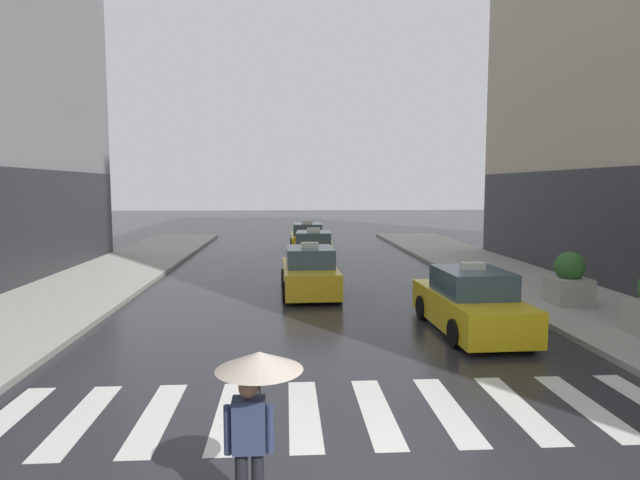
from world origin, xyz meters
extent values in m
cube|color=silver|center=(-5.40, 3.00, 0.00)|extent=(0.50, 2.80, 0.01)
cube|color=silver|center=(-4.20, 3.00, 0.00)|extent=(0.50, 2.80, 0.01)
cube|color=silver|center=(-3.00, 3.00, 0.00)|extent=(0.50, 2.80, 0.01)
cube|color=silver|center=(-1.80, 3.00, 0.00)|extent=(0.50, 2.80, 0.01)
cube|color=silver|center=(-0.60, 3.00, 0.00)|extent=(0.50, 2.80, 0.01)
cube|color=silver|center=(0.60, 3.00, 0.00)|extent=(0.50, 2.80, 0.01)
cube|color=silver|center=(1.80, 3.00, 0.00)|extent=(0.50, 2.80, 0.01)
cube|color=silver|center=(3.00, 3.00, 0.00)|extent=(0.50, 2.80, 0.01)
cube|color=silver|center=(4.20, 3.00, 0.00)|extent=(0.50, 2.80, 0.01)
cube|color=yellow|center=(3.85, 7.82, 0.56)|extent=(1.95, 4.56, 0.84)
cube|color=#384C5B|center=(3.85, 7.72, 1.30)|extent=(1.67, 2.15, 0.64)
cube|color=silver|center=(3.85, 7.72, 1.71)|extent=(0.61, 0.26, 0.18)
cylinder|color=black|center=(2.95, 9.14, 0.33)|extent=(0.24, 0.67, 0.66)
cylinder|color=black|center=(4.66, 9.19, 0.33)|extent=(0.24, 0.67, 0.66)
cylinder|color=black|center=(3.04, 6.44, 0.33)|extent=(0.24, 0.67, 0.66)
cylinder|color=black|center=(4.75, 6.50, 0.33)|extent=(0.24, 0.67, 0.66)
cube|color=#F2EAB2|center=(3.14, 10.06, 0.60)|extent=(0.20, 0.05, 0.14)
cube|color=#F2EAB2|center=(4.40, 10.11, 0.60)|extent=(0.20, 0.05, 0.14)
cube|color=gold|center=(-0.07, 13.05, 0.56)|extent=(1.91, 4.54, 0.84)
cube|color=#384C5B|center=(-0.07, 12.95, 1.30)|extent=(1.65, 2.14, 0.64)
cube|color=silver|center=(-0.07, 12.95, 1.71)|extent=(0.61, 0.25, 0.18)
cylinder|color=black|center=(-0.96, 14.38, 0.33)|extent=(0.24, 0.67, 0.66)
cylinder|color=black|center=(0.75, 14.42, 0.33)|extent=(0.24, 0.67, 0.66)
cylinder|color=black|center=(-0.89, 11.68, 0.33)|extent=(0.24, 0.67, 0.66)
cylinder|color=black|center=(0.82, 11.72, 0.33)|extent=(0.24, 0.67, 0.66)
cube|color=#F2EAB2|center=(-0.75, 15.31, 0.60)|extent=(0.20, 0.04, 0.14)
cube|color=#F2EAB2|center=(0.51, 15.34, 0.60)|extent=(0.20, 0.04, 0.14)
cube|color=gold|center=(0.42, 19.64, 0.56)|extent=(2.06, 4.60, 0.84)
cube|color=#384C5B|center=(0.41, 19.54, 1.30)|extent=(1.72, 2.19, 0.64)
cube|color=silver|center=(0.41, 19.54, 1.71)|extent=(0.61, 0.27, 0.18)
cylinder|color=black|center=(-0.36, 21.04, 0.33)|extent=(0.26, 0.67, 0.66)
cylinder|color=black|center=(1.35, 20.94, 0.33)|extent=(0.26, 0.67, 0.66)
cylinder|color=black|center=(-0.51, 18.34, 0.33)|extent=(0.26, 0.67, 0.66)
cylinder|color=black|center=(1.19, 18.24, 0.33)|extent=(0.26, 0.67, 0.66)
cube|color=#F2EAB2|center=(-0.08, 21.94, 0.60)|extent=(0.20, 0.05, 0.14)
cube|color=#F2EAB2|center=(1.18, 21.87, 0.60)|extent=(0.20, 0.05, 0.14)
cube|color=yellow|center=(0.33, 25.28, 0.56)|extent=(1.80, 4.50, 0.84)
cube|color=#384C5B|center=(0.33, 25.18, 1.30)|extent=(1.60, 2.10, 0.64)
cube|color=silver|center=(0.33, 25.18, 1.71)|extent=(0.60, 0.24, 0.18)
cylinder|color=black|center=(-0.53, 26.63, 0.33)|extent=(0.22, 0.66, 0.66)
cylinder|color=black|center=(1.18, 26.63, 0.33)|extent=(0.22, 0.66, 0.66)
cylinder|color=black|center=(-0.53, 23.93, 0.33)|extent=(0.22, 0.66, 0.66)
cylinder|color=black|center=(1.18, 23.93, 0.33)|extent=(0.22, 0.66, 0.66)
cube|color=#F2EAB2|center=(-0.30, 27.55, 0.60)|extent=(0.20, 0.04, 0.14)
cube|color=#F2EAB2|center=(0.96, 27.55, 0.60)|extent=(0.20, 0.04, 0.14)
cube|color=#2D3856|center=(-1.30, 0.16, 1.12)|extent=(0.36, 0.24, 0.60)
sphere|color=#9E7051|center=(-1.30, 0.16, 1.54)|extent=(0.22, 0.22, 0.22)
cylinder|color=#2D3856|center=(-1.53, 0.16, 1.07)|extent=(0.09, 0.09, 0.55)
cylinder|color=#2D3856|center=(-1.07, 0.16, 1.07)|extent=(0.09, 0.09, 0.55)
cylinder|color=#4C4C4C|center=(-1.18, 0.16, 1.42)|extent=(0.02, 0.02, 1.00)
cone|color=gray|center=(-1.18, 0.16, 1.84)|extent=(0.96, 0.96, 0.20)
cube|color=#A8A399|center=(7.74, 10.13, 0.55)|extent=(1.10, 1.10, 0.80)
sphere|color=#33662D|center=(7.74, 10.13, 1.30)|extent=(0.90, 0.90, 0.90)
camera|label=1|loc=(-0.88, -5.52, 3.71)|focal=30.16mm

